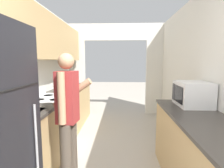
{
  "coord_description": "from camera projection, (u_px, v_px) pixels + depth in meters",
  "views": [
    {
      "loc": [
        0.14,
        -0.59,
        1.46
      ],
      "look_at": [
        -0.02,
        2.84,
        1.03
      ],
      "focal_mm": 28.0,
      "sensor_mm": 36.0,
      "label": 1
    }
  ],
  "objects": [
    {
      "name": "counter_right",
      "position": [
        206.0,
        163.0,
        1.77
      ],
      "size": [
        0.62,
        2.0,
        0.88
      ],
      "color": "tan",
      "rests_on": "ground_plane"
    },
    {
      "name": "wall_left",
      "position": [
        28.0,
        58.0,
        2.62
      ],
      "size": [
        0.38,
        6.69,
        2.5
      ],
      "color": "silver",
      "rests_on": "ground_plane"
    },
    {
      "name": "range_oven",
      "position": [
        52.0,
        123.0,
        2.94
      ],
      "size": [
        0.66,
        0.8,
        1.02
      ],
      "color": "white",
      "rests_on": "ground_plane"
    },
    {
      "name": "microwave",
      "position": [
        192.0,
        94.0,
        2.32
      ],
      "size": [
        0.39,
        0.49,
        0.32
      ],
      "color": "white",
      "rests_on": "counter_right"
    },
    {
      "name": "counter_left",
      "position": [
        62.0,
        114.0,
        3.47
      ],
      "size": [
        0.62,
        3.18,
        0.88
      ],
      "color": "tan",
      "rests_on": "ground_plane"
    },
    {
      "name": "wall_right",
      "position": [
        221.0,
        80.0,
        2.09
      ],
      "size": [
        0.06,
        6.69,
        2.5
      ],
      "color": "silver",
      "rests_on": "ground_plane"
    },
    {
      "name": "wall_far_with_doorway",
      "position": [
        115.0,
        62.0,
        4.88
      ],
      "size": [
        3.02,
        0.06,
        2.5
      ],
      "color": "silver",
      "rests_on": "ground_plane"
    },
    {
      "name": "person",
      "position": [
        68.0,
        118.0,
        2.0
      ],
      "size": [
        0.51,
        0.4,
        1.56
      ],
      "rotation": [
        0.0,
        0.0,
        1.46
      ],
      "color": "#4C4238",
      "rests_on": "ground_plane"
    }
  ]
}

